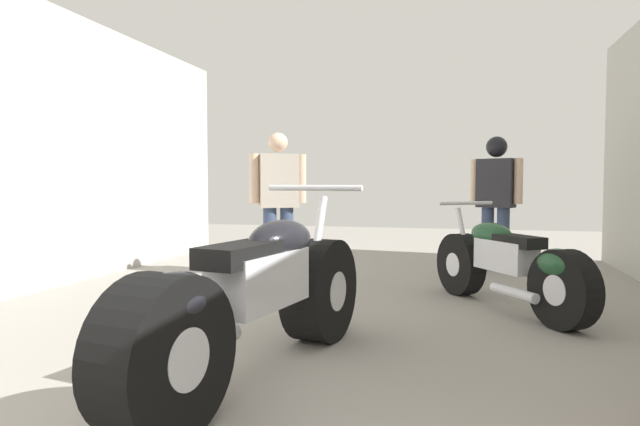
{
  "coord_description": "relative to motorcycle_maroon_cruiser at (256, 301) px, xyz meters",
  "views": [
    {
      "loc": [
        1.03,
        -0.12,
        1.05
      ],
      "look_at": [
        -0.02,
        3.99,
        0.82
      ],
      "focal_mm": 30.7,
      "sensor_mm": 36.0,
      "label": 1
    }
  ],
  "objects": [
    {
      "name": "motorcycle_maroon_cruiser",
      "position": [
        0.0,
        0.0,
        0.0
      ],
      "size": [
        0.78,
        2.24,
        1.04
      ],
      "color": "black",
      "rests_on": "ground_plane"
    },
    {
      "name": "ground_plane",
      "position": [
        0.02,
        1.22,
        -0.43
      ],
      "size": [
        18.31,
        18.31,
        0.0
      ],
      "primitive_type": "plane",
      "color": "gray"
    },
    {
      "name": "motorcycle_black_naked",
      "position": [
        1.45,
        2.0,
        -0.05
      ],
      "size": [
        1.17,
        1.68,
        0.89
      ],
      "color": "black",
      "rests_on": "ground_plane"
    },
    {
      "name": "mechanic_with_helmet",
      "position": [
        1.47,
        4.2,
        0.54
      ],
      "size": [
        0.62,
        0.37,
        1.62
      ],
      "color": "#384766",
      "rests_on": "ground_plane"
    },
    {
      "name": "mechanic_in_blue",
      "position": [
        -0.93,
        3.14,
        0.49
      ],
      "size": [
        0.61,
        0.42,
        1.62
      ],
      "color": "#384766",
      "rests_on": "ground_plane"
    }
  ]
}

